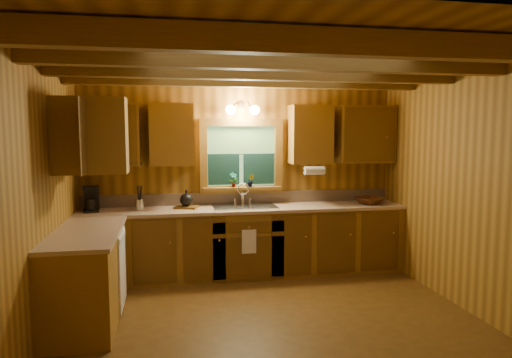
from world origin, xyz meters
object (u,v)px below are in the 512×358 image
object	(u,v)px
coffee_maker	(91,199)
cutting_board	(186,207)
sink	(245,210)
wicker_basket	(370,201)

from	to	relation	value
coffee_maker	cutting_board	size ratio (longest dim) A/B	1.11
sink	cutting_board	world-z (taller)	sink
coffee_maker	wicker_basket	world-z (taller)	coffee_maker
coffee_maker	cutting_board	distance (m)	1.17
cutting_board	wicker_basket	world-z (taller)	wicker_basket
sink	cutting_board	distance (m)	0.75
coffee_maker	wicker_basket	bearing A→B (deg)	-12.86
coffee_maker	wicker_basket	size ratio (longest dim) A/B	0.85
sink	coffee_maker	world-z (taller)	coffee_maker
coffee_maker	sink	bearing A→B (deg)	-12.12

